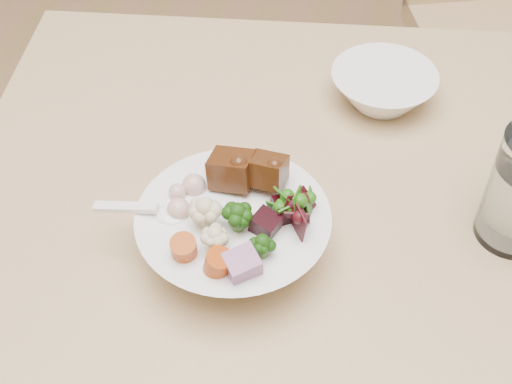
% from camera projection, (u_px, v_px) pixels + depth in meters
% --- Properties ---
extents(food_bowl, '(0.19, 0.19, 0.10)m').
position_uv_depth(food_bowl, '(235.00, 231.00, 0.71)').
color(food_bowl, white).
rests_on(food_bowl, dining_table).
extents(soup_spoon, '(0.10, 0.03, 0.02)m').
position_uv_depth(soup_spoon, '(159.00, 214.00, 0.69)').
color(soup_spoon, white).
rests_on(soup_spoon, food_bowl).
extents(side_bowl, '(0.13, 0.13, 0.04)m').
position_uv_depth(side_bowl, '(383.00, 88.00, 0.88)').
color(side_bowl, white).
rests_on(side_bowl, dining_table).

